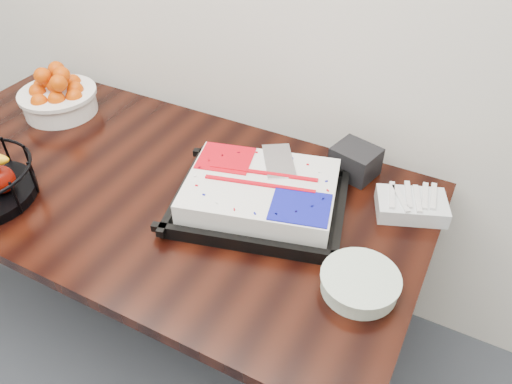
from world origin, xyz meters
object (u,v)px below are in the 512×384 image
at_px(cake_tray, 261,195).
at_px(tangerine_bowl, 57,94).
at_px(table, 149,201).
at_px(napkin_box, 355,161).
at_px(plate_stack, 360,283).

distance_m(cake_tray, tangerine_bowl, 0.95).
relative_size(table, cake_tray, 3.09).
bearing_deg(cake_tray, napkin_box, 55.96).
relative_size(cake_tray, napkin_box, 4.27).
distance_m(cake_tray, plate_stack, 0.40).
relative_size(table, plate_stack, 8.87).
relative_size(cake_tray, plate_stack, 2.87).
xyz_separation_m(plate_stack, napkin_box, (-0.17, 0.46, 0.02)).
distance_m(plate_stack, napkin_box, 0.49).
height_order(table, tangerine_bowl, tangerine_bowl).
distance_m(table, cake_tray, 0.42).
bearing_deg(napkin_box, plate_stack, -69.53).
bearing_deg(cake_tray, table, -171.24).
bearing_deg(napkin_box, table, -149.18).
xyz_separation_m(cake_tray, plate_stack, (0.37, -0.17, -0.02)).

